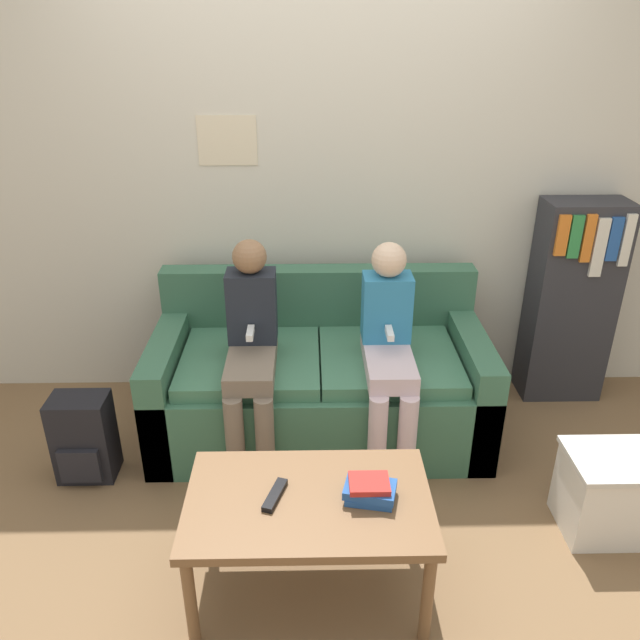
% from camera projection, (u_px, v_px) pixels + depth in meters
% --- Properties ---
extents(ground_plane, '(10.00, 10.00, 0.00)m').
position_uv_depth(ground_plane, '(322.00, 492.00, 2.98)').
color(ground_plane, brown).
extents(wall_back, '(8.00, 0.06, 2.60)m').
position_uv_depth(wall_back, '(318.00, 171.00, 3.37)').
color(wall_back, beige).
rests_on(wall_back, ground_plane).
extents(couch, '(1.72, 0.84, 0.82)m').
position_uv_depth(couch, '(320.00, 382.00, 3.34)').
color(couch, '#38664C').
rests_on(couch, ground_plane).
extents(coffee_table, '(0.91, 0.56, 0.45)m').
position_uv_depth(coffee_table, '(309.00, 509.00, 2.31)').
color(coffee_table, brown).
rests_on(coffee_table, ground_plane).
extents(person_left, '(0.24, 0.57, 1.11)m').
position_uv_depth(person_left, '(251.00, 345.00, 3.01)').
color(person_left, '#756656').
rests_on(person_left, ground_plane).
extents(person_right, '(0.24, 0.57, 1.09)m').
position_uv_depth(person_right, '(388.00, 345.00, 3.02)').
color(person_right, silver).
rests_on(person_right, ground_plane).
extents(tv_remote, '(0.09, 0.17, 0.02)m').
position_uv_depth(tv_remote, '(275.00, 495.00, 2.29)').
color(tv_remote, black).
rests_on(tv_remote, coffee_table).
extents(book_stack, '(0.21, 0.16, 0.08)m').
position_uv_depth(book_stack, '(370.00, 490.00, 2.27)').
color(book_stack, '#23519E').
rests_on(book_stack, coffee_table).
extents(bookshelf, '(0.45, 0.27, 1.18)m').
position_uv_depth(bookshelf, '(571.00, 302.00, 3.54)').
color(bookshelf, '#2D2D33').
rests_on(bookshelf, ground_plane).
extents(storage_box, '(0.44, 0.32, 0.38)m').
position_uv_depth(storage_box, '(615.00, 493.00, 2.69)').
color(storage_box, silver).
rests_on(storage_box, ground_plane).
extents(backpack, '(0.27, 0.22, 0.44)m').
position_uv_depth(backpack, '(84.00, 438.00, 3.01)').
color(backpack, black).
rests_on(backpack, ground_plane).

